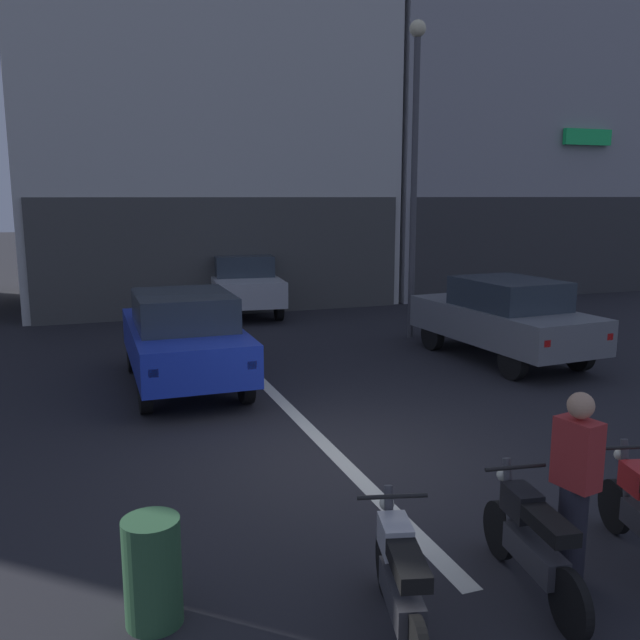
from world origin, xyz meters
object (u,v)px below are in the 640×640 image
(car_blue_crossing_near, at_px, (184,336))
(motorcycle_silver_row_leftmost, at_px, (400,579))
(street_lamp, at_px, (415,151))
(trash_bin, at_px, (153,571))
(car_silver_down_street, at_px, (242,282))
(person_by_motorcycles, at_px, (575,487))
(motorcycle_black_row_left_mid, at_px, (532,540))
(car_grey_parked_kerbside, at_px, (504,316))

(car_blue_crossing_near, bearing_deg, motorcycle_silver_row_leftmost, -86.18)
(street_lamp, relative_size, trash_bin, 8.15)
(car_blue_crossing_near, relative_size, motorcycle_silver_row_leftmost, 2.51)
(car_blue_crossing_near, distance_m, car_silver_down_street, 7.41)
(motorcycle_silver_row_leftmost, height_order, trash_bin, motorcycle_silver_row_leftmost)
(motorcycle_silver_row_leftmost, xyz_separation_m, trash_bin, (-1.70, 0.78, -0.03))
(car_blue_crossing_near, height_order, street_lamp, street_lamp)
(street_lamp, distance_m, trash_bin, 11.72)
(motorcycle_silver_row_leftmost, bearing_deg, car_silver_down_street, 81.36)
(car_silver_down_street, distance_m, motorcycle_silver_row_leftmost, 14.37)
(car_blue_crossing_near, xyz_separation_m, street_lamp, (5.51, 2.32, 3.32))
(motorcycle_silver_row_leftmost, distance_m, person_by_motorcycles, 1.73)
(motorcycle_black_row_left_mid, relative_size, person_by_motorcycles, 1.00)
(car_blue_crossing_near, xyz_separation_m, motorcycle_black_row_left_mid, (1.76, -7.12, -0.43))
(car_blue_crossing_near, bearing_deg, person_by_motorcycles, -73.08)
(motorcycle_silver_row_leftmost, bearing_deg, motorcycle_black_row_left_mid, 6.86)
(car_blue_crossing_near, xyz_separation_m, person_by_motorcycles, (2.17, -7.12, -0.03))
(street_lamp, height_order, person_by_motorcycles, street_lamp)
(car_blue_crossing_near, distance_m, motorcycle_black_row_left_mid, 7.35)
(motorcycle_black_row_left_mid, height_order, trash_bin, motorcycle_black_row_left_mid)
(car_silver_down_street, xyz_separation_m, motorcycle_silver_row_leftmost, (-2.16, -14.20, -0.43))
(street_lamp, relative_size, person_by_motorcycles, 4.15)
(motorcycle_black_row_left_mid, height_order, person_by_motorcycles, person_by_motorcycles)
(motorcycle_silver_row_leftmost, relative_size, trash_bin, 1.92)
(car_grey_parked_kerbside, xyz_separation_m, car_silver_down_street, (-3.61, 7.14, 0.00))
(person_by_motorcycles, xyz_separation_m, trash_bin, (-3.38, 0.62, -0.43))
(car_grey_parked_kerbside, height_order, person_by_motorcycles, person_by_motorcycles)
(motorcycle_silver_row_leftmost, relative_size, motorcycle_black_row_left_mid, 0.98)
(car_grey_parked_kerbside, relative_size, person_by_motorcycles, 2.52)
(car_grey_parked_kerbside, distance_m, person_by_motorcycles, 8.02)
(car_grey_parked_kerbside, xyz_separation_m, motorcycle_black_row_left_mid, (-4.50, -6.91, -0.43))
(motorcycle_black_row_left_mid, bearing_deg, car_silver_down_street, 86.39)
(person_by_motorcycles, bearing_deg, motorcycle_silver_row_leftmost, -174.54)
(street_lamp, height_order, motorcycle_silver_row_leftmost, street_lamp)
(car_blue_crossing_near, relative_size, street_lamp, 0.59)
(car_blue_crossing_near, height_order, motorcycle_black_row_left_mid, car_blue_crossing_near)
(car_grey_parked_kerbside, xyz_separation_m, trash_bin, (-7.47, -6.29, -0.46))
(car_silver_down_street, height_order, trash_bin, car_silver_down_street)
(trash_bin, bearing_deg, person_by_motorcycles, -10.34)
(motorcycle_silver_row_leftmost, height_order, motorcycle_black_row_left_mid, same)
(car_blue_crossing_near, relative_size, car_grey_parked_kerbside, 0.98)
(person_by_motorcycles, bearing_deg, trash_bin, 169.66)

